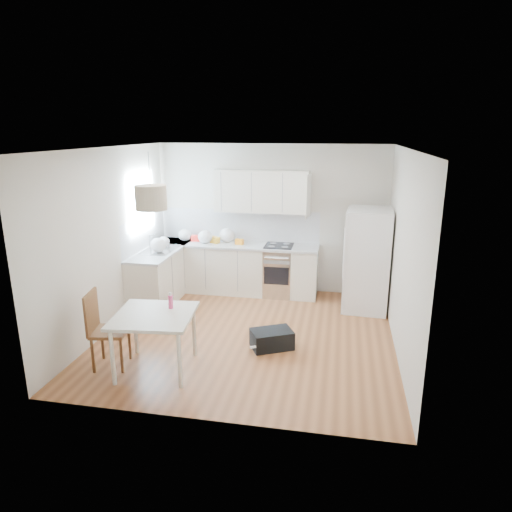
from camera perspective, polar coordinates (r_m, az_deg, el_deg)
The scene contains 29 objects.
floor at distance 6.87m, azimuth -1.00°, elevation -9.81°, with size 4.20×4.20×0.00m, color brown.
ceiling at distance 6.21m, azimuth -1.12°, elevation 13.32°, with size 4.20×4.20×0.00m, color white.
wall_back at distance 8.42m, azimuth 1.86°, elevation 4.67°, with size 4.20×4.20×0.00m, color beige.
wall_left at distance 7.13m, azimuth -17.83°, elevation 1.90°, with size 4.20×4.20×0.00m, color beige.
wall_right at distance 6.33m, azimuth 17.89°, elevation 0.23°, with size 4.20×4.20×0.00m, color beige.
window_glassblock at distance 8.05m, azimuth -14.14°, elevation 6.59°, with size 0.02×1.00×1.00m, color #BFE0F9.
cabinets_back at distance 8.47m, azimuth -2.52°, elevation -1.63°, with size 3.00×0.60×0.88m, color silver.
cabinets_left at distance 8.28m, azimuth -11.59°, elevation -2.34°, with size 0.60×1.80×0.88m, color silver.
counter_back at distance 8.35m, azimuth -2.56°, elevation 1.39°, with size 3.02×0.64×0.04m, color #A3A6A8.
counter_left at distance 8.16m, azimuth -11.77°, elevation 0.73°, with size 0.64×1.82×0.04m, color #A3A6A8.
backsplash_back at distance 8.56m, azimuth -2.13°, elevation 3.88°, with size 3.00×0.01×0.58m, color white.
backsplash_left at distance 8.20m, azimuth -13.79°, elevation 2.92°, with size 0.01×1.80×0.58m, color white.
upper_cabinets at distance 8.21m, azimuth 0.68°, elevation 8.10°, with size 1.70×0.32×0.75m, color silver.
range_oven at distance 8.33m, azimuth 2.85°, elevation -1.93°, with size 0.50×0.61×0.88m, color #BBBEC0, non-canonical shape.
sink at distance 8.11m, azimuth -11.90°, elevation 0.75°, with size 0.50×0.80×0.16m, color #BBBEC0, non-canonical shape.
refrigerator at distance 7.80m, azimuth 13.85°, elevation -0.46°, with size 0.82×0.85×1.70m, color white, non-canonical shape.
dining_table at distance 5.82m, azimuth -12.60°, elevation -7.84°, with size 1.05×1.05×0.75m.
dining_chair at distance 6.12m, azimuth -17.80°, elevation -8.76°, with size 0.42×0.42×1.00m, color #512C18, non-canonical shape.
drink_bottle at distance 5.88m, azimuth -10.64°, elevation -5.50°, with size 0.06×0.06×0.21m, color #E53F7C.
gym_bag at distance 6.45m, azimuth 1.99°, elevation -10.33°, with size 0.55×0.36×0.26m, color black.
pendant_lamp at distance 5.45m, azimuth -13.00°, elevation 7.13°, with size 0.37×0.37×0.28m, color beige.
grocery_bag_a at distance 8.64m, azimuth -8.91°, elevation 2.60°, with size 0.25×0.21×0.22m, color white.
grocery_bag_b at distance 8.41m, azimuth -6.38°, elevation 2.39°, with size 0.27×0.23×0.24m, color white.
grocery_bag_c at distance 8.46m, azimuth -3.64°, elevation 2.62°, with size 0.29×0.25×0.26m, color white.
grocery_bag_d at distance 8.28m, azimuth -11.45°, elevation 1.77°, with size 0.20×0.17×0.18m, color white.
grocery_bag_e at distance 7.92m, azimuth -12.15°, elevation 1.34°, with size 0.27×0.23×0.25m, color white.
snack_orange at distance 8.29m, azimuth -2.08°, elevation 1.79°, with size 0.14×0.09×0.10m, color orange.
snack_yellow at distance 8.42m, azimuth -5.16°, elevation 2.02°, with size 0.17×0.10×0.11m, color gold.
snack_red at distance 8.60m, azimuth -7.53°, elevation 2.22°, with size 0.16×0.10×0.11m, color red.
Camera 1 is at (1.27, -6.07, 2.95)m, focal length 32.00 mm.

